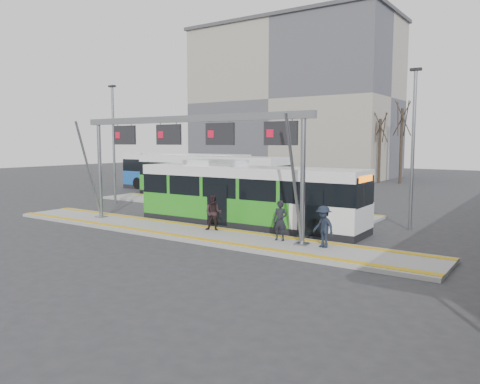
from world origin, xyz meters
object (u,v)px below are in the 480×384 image
object	(u,v)px
gantry	(187,139)
passenger_a	(280,221)
passenger_c	(323,227)
hero_bus	(247,196)
passenger_b	(213,213)

from	to	relation	value
gantry	passenger_a	size ratio (longest dim) A/B	7.89
gantry	passenger_c	world-z (taller)	gantry
hero_bus	passenger_a	size ratio (longest dim) A/B	7.19
passenger_c	passenger_a	bearing A→B (deg)	-161.78
passenger_c	gantry	bearing A→B (deg)	-156.45
gantry	passenger_b	bearing A→B (deg)	20.34
hero_bus	passenger_c	size ratio (longest dim) A/B	7.41
hero_bus	passenger_c	world-z (taller)	hero_bus
hero_bus	passenger_a	distance (m)	4.39
passenger_b	passenger_c	world-z (taller)	passenger_b
passenger_c	passenger_b	bearing A→B (deg)	-160.74
passenger_b	passenger_c	bearing A→B (deg)	-27.96
passenger_a	passenger_b	xyz separation A→B (m)	(-3.59, 0.20, -0.02)
hero_bus	passenger_c	xyz separation A→B (m)	(5.40, -2.88, -0.54)
hero_bus	passenger_c	distance (m)	6.14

